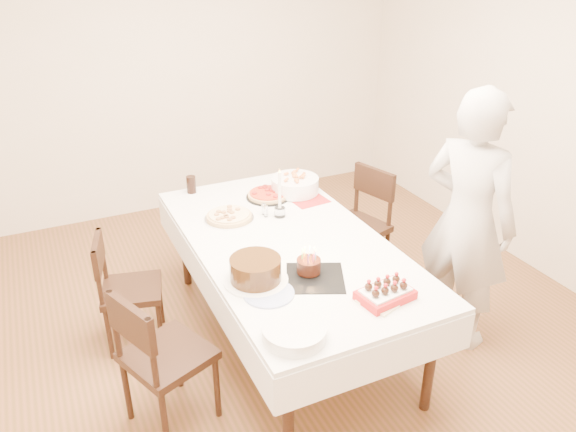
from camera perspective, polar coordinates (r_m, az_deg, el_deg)
name	(u,v)px	position (r m, az deg, el deg)	size (l,w,h in m)	color
floor	(292,343)	(3.91, 0.36, -12.76)	(5.00, 5.00, 0.00)	brown
wall_back	(177,71)	(5.51, -11.23, 14.24)	(4.50, 0.04, 2.70)	beige
wall_right	(572,110)	(4.62, 26.88, 9.61)	(0.04, 5.00, 2.70)	beige
dining_table	(288,290)	(3.75, 0.00, -7.54)	(1.14, 2.14, 0.75)	white
chair_right_savory	(355,228)	(4.38, 6.84, -1.19)	(0.46, 0.46, 0.90)	black
chair_left_savory	(132,290)	(3.84, -15.57, -7.25)	(0.41, 0.41, 0.80)	black
chair_left_dessert	(168,356)	(3.19, -12.10, -13.70)	(0.45, 0.45, 0.89)	black
person	(467,221)	(3.71, 17.74, -0.53)	(0.63, 0.41, 1.73)	beige
pizza_white	(229,216)	(3.83, -5.99, -0.03)	(0.34, 0.34, 0.04)	beige
pizza_pepperoni	(268,195)	(4.13, -2.04, 2.17)	(0.32, 0.32, 0.04)	red
red_placemat	(308,200)	(4.11, 2.02, 1.69)	(0.25, 0.25, 0.01)	#B21E1E
pasta_bowl	(295,185)	(4.19, 0.71, 3.19)	(0.35, 0.35, 0.11)	white
taper_candle	(280,193)	(3.78, -0.85, 2.35)	(0.08, 0.08, 0.35)	white
shaker_pair	(266,211)	(3.84, -2.25, 0.49)	(0.07, 0.07, 0.08)	white
cola_glass	(191,184)	(4.26, -9.81, 3.17)	(0.07, 0.07, 0.13)	black
layer_cake	(255,270)	(3.12, -3.32, -5.50)	(0.36, 0.36, 0.14)	#38200E
cake_board	(315,278)	(3.18, 2.77, -6.34)	(0.32, 0.32, 0.01)	black
birthday_cake	(309,261)	(3.18, 2.12, -4.55)	(0.14, 0.14, 0.14)	black
strawberry_box	(385,293)	(3.03, 9.86, -7.74)	(0.29, 0.19, 0.07)	#A91313
box_lid	(386,298)	(3.06, 9.92, -8.25)	(0.29, 0.19, 0.02)	beige
plate_stack	(294,332)	(2.73, 0.64, -11.71)	(0.31, 0.31, 0.06)	white
china_plate	(269,293)	(3.04, -1.97, -7.86)	(0.28, 0.28, 0.01)	white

